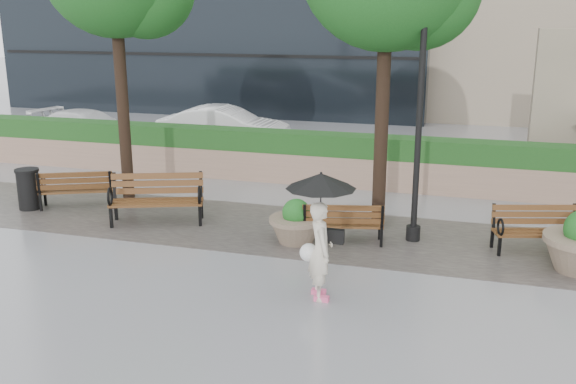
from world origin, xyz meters
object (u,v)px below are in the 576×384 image
(bench_1, at_px, (157,209))
(bench_2, at_px, (343,231))
(car_right, at_px, (225,128))
(pedestrian, at_px, (321,224))
(trash_bin, at_px, (29,190))
(bench_3, at_px, (537,239))
(car_left, at_px, (89,129))
(planter_left, at_px, (296,226))
(bench_0, at_px, (78,196))
(lamppost, at_px, (418,145))

(bench_1, xyz_separation_m, bench_2, (4.08, -0.08, -0.06))
(car_right, height_order, pedestrian, pedestrian)
(bench_2, distance_m, pedestrian, 2.75)
(bench_2, relative_size, trash_bin, 1.84)
(bench_3, relative_size, pedestrian, 0.86)
(car_left, bearing_deg, pedestrian, -122.20)
(bench_1, bearing_deg, planter_left, -26.49)
(bench_2, height_order, planter_left, planter_left)
(bench_2, xyz_separation_m, car_right, (-5.70, 7.92, 0.47))
(bench_0, bearing_deg, bench_1, 142.43)
(bench_0, bearing_deg, trash_bin, -1.29)
(bench_1, distance_m, bench_3, 7.71)
(bench_1, distance_m, trash_bin, 3.34)
(planter_left, height_order, pedestrian, pedestrian)
(planter_left, relative_size, lamppost, 0.24)
(car_left, bearing_deg, lamppost, -108.86)
(car_left, bearing_deg, trash_bin, -146.76)
(bench_1, xyz_separation_m, lamppost, (5.40, 0.47, 1.63))
(lamppost, relative_size, car_right, 1.01)
(planter_left, relative_size, pedestrian, 0.53)
(bench_3, bearing_deg, car_right, 125.22)
(bench_3, bearing_deg, pedestrian, -154.13)
(pedestrian, bearing_deg, car_left, 23.47)
(bench_3, bearing_deg, trash_bin, 165.50)
(bench_2, relative_size, lamppost, 0.38)
(car_left, bearing_deg, planter_left, -117.33)
(bench_0, height_order, lamppost, lamppost)
(bench_0, height_order, bench_1, bench_1)
(bench_2, distance_m, car_right, 9.77)
(pedestrian, bearing_deg, lamppost, -44.21)
(bench_1, bearing_deg, bench_3, -17.20)
(bench_1, bearing_deg, car_left, 111.26)
(bench_0, relative_size, bench_3, 1.03)
(bench_0, bearing_deg, car_right, -120.36)
(bench_3, xyz_separation_m, lamppost, (-2.30, -0.01, 1.68))
(car_left, relative_size, car_right, 0.98)
(bench_0, distance_m, bench_2, 6.45)
(bench_1, relative_size, car_right, 0.48)
(bench_3, bearing_deg, bench_1, 167.10)
(planter_left, height_order, car_right, car_right)
(bench_0, bearing_deg, bench_2, 149.78)
(trash_bin, xyz_separation_m, lamppost, (8.73, 0.37, 1.49))
(trash_bin, xyz_separation_m, car_left, (-2.91, 6.82, 0.17))
(planter_left, distance_m, pedestrian, 2.71)
(bench_0, xyz_separation_m, bench_2, (6.42, -0.62, -0.02))
(car_right, bearing_deg, lamppost, -140.73)
(bench_2, height_order, bench_3, bench_3)
(bench_2, distance_m, car_left, 12.48)
(car_left, height_order, pedestrian, pedestrian)
(lamppost, bearing_deg, bench_2, -157.23)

